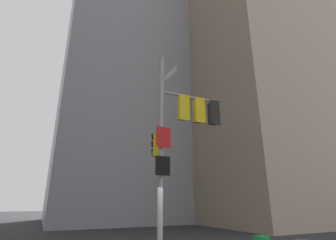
{
  "coord_description": "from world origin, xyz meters",
  "views": [
    {
      "loc": [
        -4.02,
        -8.95,
        1.99
      ],
      "look_at": [
        0.31,
        -0.01,
        5.19
      ],
      "focal_mm": 27.25,
      "sensor_mm": 36.0,
      "label": 1
    }
  ],
  "objects": [
    {
      "name": "building_mid_block",
      "position": [
        3.97,
        20.04,
        24.66
      ],
      "size": [
        14.83,
        14.83,
        49.31
      ],
      "primitive_type": "cube",
      "color": "#9399A3",
      "rests_on": "ground"
    },
    {
      "name": "signal_pole_assembly",
      "position": [
        0.86,
        0.19,
        4.87
      ],
      "size": [
        3.15,
        3.18,
        8.01
      ],
      "color": "#9EA0A3",
      "rests_on": "ground"
    },
    {
      "name": "building_tower_right",
      "position": [
        15.95,
        10.26,
        24.53
      ],
      "size": [
        13.56,
        13.56,
        49.07
      ],
      "primitive_type": "cube",
      "color": "tan",
      "rests_on": "ground"
    }
  ]
}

